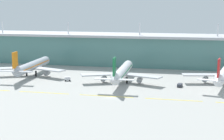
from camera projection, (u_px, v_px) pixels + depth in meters
ground_plane at (111, 98)px, 185.79m from camera, size 600.00×600.00×0.00m
terminal_building at (141, 50)px, 282.48m from camera, size 288.00×34.00×32.70m
airliner_near at (32, 66)px, 241.42m from camera, size 48.76×58.83×18.90m
airliner_middle at (122, 72)px, 220.03m from camera, size 48.76×62.26×18.90m
taxiway_stripe_mid_west at (44, 93)px, 195.97m from camera, size 28.00×0.70×0.04m
taxiway_stripe_centre at (106, 96)px, 188.67m from camera, size 28.00×0.70×0.04m
taxiway_stripe_mid_east at (173, 100)px, 181.36m from camera, size 28.00×0.70×0.04m
baggage_cart at (68, 79)px, 225.92m from camera, size 3.99×2.98×2.48m
pushback_tug at (180, 85)px, 209.75m from camera, size 3.07×4.71×1.85m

